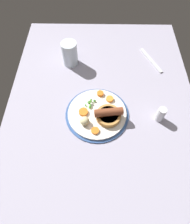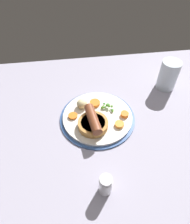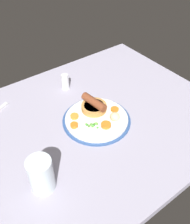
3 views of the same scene
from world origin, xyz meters
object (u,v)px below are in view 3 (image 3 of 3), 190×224
carrot_slice_5 (115,109)px  drinking_glass (41,175)px  dinner_plate (97,119)px  carrot_slice_1 (74,116)px  pea_pile (92,125)px  carrot_slice_3 (106,125)px  salt_shaker (65,82)px  carrot_slice_4 (74,125)px  potato_chunk_0 (115,117)px  sausage_pudding (94,106)px

carrot_slice_5 → drinking_glass: (-37.67, -12.39, 4.01)cm
dinner_plate → carrot_slice_1: carrot_slice_1 is taller
drinking_glass → pea_pile: bearing=21.9°
carrot_slice_3 → salt_shaker: bearing=87.3°
carrot_slice_3 → salt_shaker: (1.42, 30.37, 1.38)cm
dinner_plate → salt_shaker: bearing=86.4°
drinking_glass → salt_shaker: drinking_glass is taller
salt_shaker → carrot_slice_4: bearing=-114.5°
potato_chunk_0 → carrot_slice_5: size_ratio=1.19×
salt_shaker → pea_pile: bearing=-101.4°
sausage_pudding → carrot_slice_3: 10.23cm
potato_chunk_0 → sausage_pudding: bearing=106.5°
pea_pile → salt_shaker: bearing=78.6°
potato_chunk_0 → carrot_slice_1: potato_chunk_0 is taller
carrot_slice_3 → drinking_glass: bearing=-165.7°
potato_chunk_0 → carrot_slice_4: potato_chunk_0 is taller
dinner_plate → pea_pile: 5.28cm
carrot_slice_3 → carrot_slice_5: (8.20, 4.85, -0.17)cm
sausage_pudding → carrot_slice_5: bearing=-136.7°
pea_pile → sausage_pudding: bearing=49.9°
pea_pile → carrot_slice_3: (4.19, -2.65, -0.46)cm
carrot_slice_4 → pea_pile: bearing=-38.5°
sausage_pudding → pea_pile: 9.58cm
dinner_plate → carrot_slice_3: (0.15, -5.51, 1.39)cm
sausage_pudding → carrot_slice_1: bearing=77.1°
dinner_plate → salt_shaker: salt_shaker is taller
carrot_slice_1 → drinking_glass: 29.51cm
dinner_plate → salt_shaker: (1.57, 24.86, 2.77)cm
carrot_slice_4 → salt_shaker: size_ratio=0.41×
dinner_plate → potato_chunk_0: 7.24cm
dinner_plate → sausage_pudding: size_ratio=2.28×
pea_pile → potato_chunk_0: 9.10cm
potato_chunk_0 → carrot_slice_1: (-11.30, 10.05, -1.06)cm
sausage_pudding → dinner_plate: bearing=147.2°
pea_pile → drinking_glass: bearing=-158.1°
sausage_pudding → pea_pile: sausage_pudding is taller
carrot_slice_1 → salt_shaker: 21.26cm
sausage_pudding → carrot_slice_1: 8.73cm
pea_pile → drinking_glass: 27.47cm
dinner_plate → sausage_pudding: bearing=64.7°
drinking_glass → carrot_slice_5: bearing=18.2°
potato_chunk_0 → drinking_glass: size_ratio=0.32×
potato_chunk_0 → drinking_glass: 35.24cm
pea_pile → carrot_slice_1: 8.46cm
dinner_plate → carrot_slice_3: carrot_slice_3 is taller
carrot_slice_1 → carrot_slice_4: bearing=-124.2°
sausage_pudding → carrot_slice_5: size_ratio=3.66×
dinner_plate → potato_chunk_0: size_ratio=7.04×
salt_shaker → dinner_plate: bearing=-93.6°
drinking_glass → potato_chunk_0: bearing=13.5°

